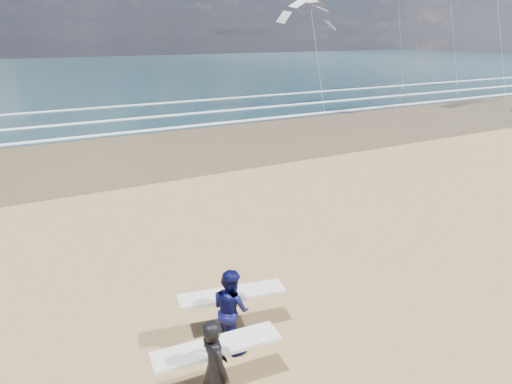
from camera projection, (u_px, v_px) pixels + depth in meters
wet_sand_strip at (376, 122)px, 32.47m from camera, size 220.00×12.00×0.01m
ocean at (152, 70)px, 77.01m from camera, size 220.00×100.00×0.02m
foam_breakers at (297, 103)px, 40.79m from camera, size 220.00×11.70×0.05m
surfer_near at (215, 366)px, 7.41m from camera, size 2.24×1.06×1.82m
surfer_far at (231, 308)px, 9.06m from camera, size 2.26×1.31×1.73m
kite_0 at (498, 5)px, 32.87m from camera, size 7.46×4.92×13.05m
kite_1 at (316, 44)px, 36.16m from camera, size 5.39×4.69×9.48m
kite_2 at (452, 22)px, 47.04m from camera, size 5.91×4.75×12.75m
kite_5 at (399, 12)px, 50.92m from camera, size 5.33×4.69×15.32m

